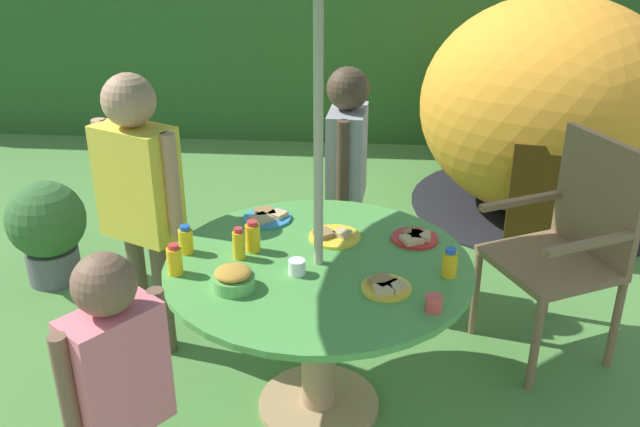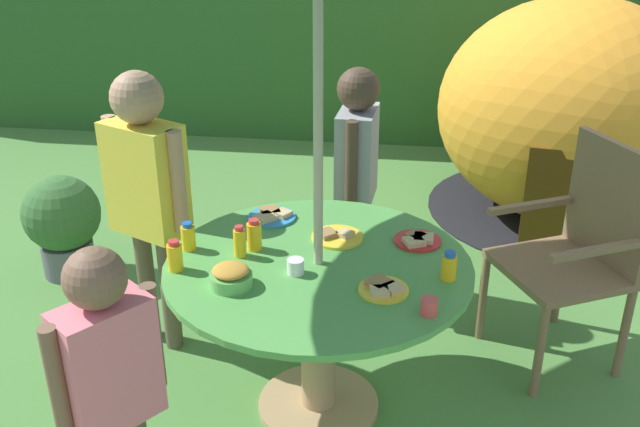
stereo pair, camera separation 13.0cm
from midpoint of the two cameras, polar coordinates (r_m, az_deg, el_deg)
ground_plane at (r=3.20m, az=-1.31°, el=-15.38°), size 10.00×10.00×0.02m
hedge_backdrop at (r=6.32m, az=2.22°, el=14.09°), size 9.00×0.70×1.72m
garden_table at (r=2.88m, az=-1.42°, el=-7.23°), size 1.21×1.21×0.71m
wooden_chair at (r=3.43m, az=18.48°, el=-1.88°), size 0.66×0.67×1.05m
dome_tent at (r=4.95m, az=17.17°, el=8.13°), size 1.95×1.95×1.44m
potted_plant at (r=4.23m, az=-21.88°, el=-1.04°), size 0.43×0.43×0.59m
child_in_grey_shirt at (r=3.63m, az=1.15°, el=4.69°), size 0.21×0.43×1.26m
child_in_yellow_shirt at (r=3.24m, az=-15.50°, el=2.38°), size 0.42×0.32×1.35m
child_in_pink_shirt at (r=2.32m, az=-17.56°, el=-12.02°), size 0.30×0.33×1.12m
snack_bowl at (r=2.63m, az=-8.40°, el=-5.22°), size 0.16×0.16×0.08m
plate_near_right at (r=2.97m, az=-0.11°, el=-1.82°), size 0.22×0.22×0.03m
plate_far_left at (r=3.14m, az=-5.46°, el=-0.28°), size 0.21×0.21×0.03m
plate_near_left at (r=2.61m, az=3.93°, el=-5.90°), size 0.19×0.19×0.03m
plate_far_right at (r=2.97m, az=6.40°, el=-1.94°), size 0.20×0.20×0.03m
juice_bottle_center_front at (r=2.86m, az=-6.72°, el=-1.90°), size 0.06×0.06×0.13m
juice_bottle_center_back at (r=2.82m, az=-7.86°, el=-2.46°), size 0.05×0.05×0.13m
juice_bottle_mid_left at (r=2.90m, az=-11.99°, el=-2.12°), size 0.06×0.06×0.12m
juice_bottle_mid_right at (r=2.71m, az=9.02°, el=-3.97°), size 0.06×0.06×0.11m
juice_bottle_front_edge at (r=2.75m, az=-12.93°, el=-3.68°), size 0.06×0.06×0.12m
cup_near at (r=2.50m, az=7.65°, el=-7.17°), size 0.06×0.06×0.06m
cup_far at (r=2.70m, az=-3.25°, el=-4.33°), size 0.07×0.07×0.06m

